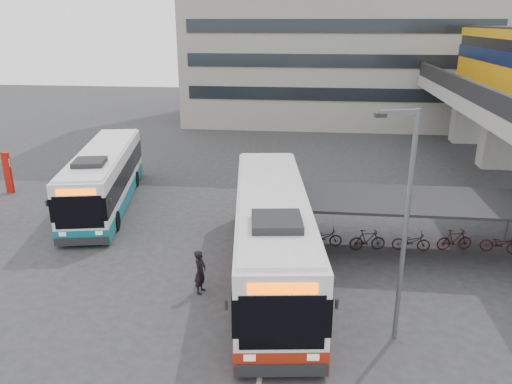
# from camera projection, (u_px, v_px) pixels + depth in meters

# --- Properties ---
(ground) EXTENTS (120.00, 120.00, 0.00)m
(ground) POSITION_uv_depth(u_px,v_px,m) (217.00, 272.00, 21.11)
(ground) COLOR #28282B
(ground) RESTS_ON ground
(bike_shelter) EXTENTS (10.00, 4.00, 2.54)m
(bike_shelter) POSITION_uv_depth(u_px,v_px,m) (414.00, 220.00, 22.52)
(bike_shelter) COLOR #595B60
(bike_shelter) RESTS_ON ground
(road_markings) EXTENTS (0.15, 7.60, 0.01)m
(road_markings) POSITION_uv_depth(u_px,v_px,m) (270.00, 314.00, 18.02)
(road_markings) COLOR beige
(road_markings) RESTS_ON ground
(bus_main) EXTENTS (4.49, 13.38, 3.88)m
(bus_main) POSITION_uv_depth(u_px,v_px,m) (272.00, 235.00, 20.26)
(bus_main) COLOR white
(bus_main) RESTS_ON ground
(bus_teal) EXTENTS (4.83, 12.06, 3.49)m
(bus_teal) POSITION_uv_depth(u_px,v_px,m) (105.00, 178.00, 28.21)
(bus_teal) COLOR white
(bus_teal) RESTS_ON ground
(pedestrian) EXTENTS (0.52, 0.71, 1.78)m
(pedestrian) POSITION_uv_depth(u_px,v_px,m) (200.00, 272.00, 19.23)
(pedestrian) COLOR black
(pedestrian) RESTS_ON ground
(lamp_post) EXTENTS (1.34, 0.46, 7.70)m
(lamp_post) POSITION_uv_depth(u_px,v_px,m) (404.00, 216.00, 15.27)
(lamp_post) COLOR #595B60
(lamp_post) RESTS_ON ground
(sign_totem_north) EXTENTS (0.55, 0.27, 2.55)m
(sign_totem_north) POSITION_uv_depth(u_px,v_px,m) (8.00, 172.00, 30.36)
(sign_totem_north) COLOR #A2110A
(sign_totem_north) RESTS_ON ground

